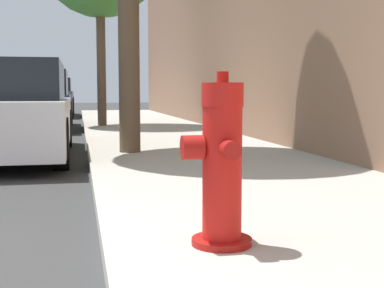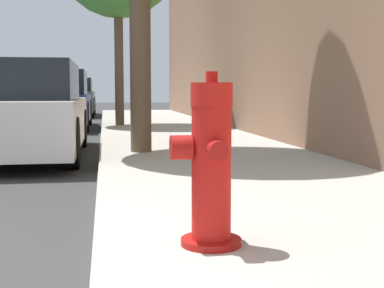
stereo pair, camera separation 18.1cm
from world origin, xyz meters
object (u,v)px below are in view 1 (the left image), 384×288
Objects in this scene: parked_car_near at (1,112)px; parked_car_mid at (32,101)px; fire_hydrant at (221,166)px; parked_car_far at (48,98)px.

parked_car_mid is (-0.06, 5.72, 0.05)m from parked_car_near.
parked_car_far is (-1.79, 17.28, 0.14)m from fire_hydrant.
fire_hydrant is at bearing -84.08° from parked_car_far.
fire_hydrant is at bearing -70.70° from parked_car_near.
fire_hydrant is 0.19× the size of parked_car_far.
fire_hydrant is 17.37m from parked_car_far.
parked_car_mid is 6.61m from parked_car_far.
fire_hydrant is 0.22× the size of parked_car_near.
parked_car_near is at bearing -89.40° from parked_car_mid.
parked_car_near is 1.00× the size of parked_car_mid.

